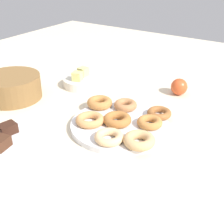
{
  "coord_description": "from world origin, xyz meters",
  "views": [
    {
      "loc": [
        -0.72,
        -0.44,
        0.51
      ],
      "look_at": [
        0.0,
        0.03,
        0.05
      ],
      "focal_mm": 49.19,
      "sensor_mm": 36.0,
      "label": 1
    }
  ],
  "objects_px": {
    "basket": "(12,87)",
    "melon_chunk_right": "(83,72)",
    "donut_1": "(90,120)",
    "donut_plate": "(120,125)",
    "donut_0": "(109,137)",
    "donut_2": "(150,122)",
    "donut_4": "(125,105)",
    "donut_3": "(139,140)",
    "brownie_near": "(0,143)",
    "fruit_bowl": "(82,82)",
    "brownie_far": "(7,129)",
    "cake_plate": "(7,142)",
    "melon_chunk_left": "(77,76)",
    "donut_6": "(100,103)",
    "apple": "(179,87)",
    "donut_7": "(159,113)",
    "donut_5": "(117,120)"
  },
  "relations": [
    {
      "from": "donut_1",
      "to": "donut_plate",
      "type": "bearing_deg",
      "value": -55.39
    },
    {
      "from": "donut_plate",
      "to": "donut_3",
      "type": "xyz_separation_m",
      "value": [
        -0.07,
        -0.11,
        0.02
      ]
    },
    {
      "from": "fruit_bowl",
      "to": "melon_chunk_left",
      "type": "bearing_deg",
      "value": 180.0
    },
    {
      "from": "donut_0",
      "to": "apple",
      "type": "distance_m",
      "value": 0.45
    },
    {
      "from": "melon_chunk_left",
      "to": "cake_plate",
      "type": "bearing_deg",
      "value": -168.88
    },
    {
      "from": "donut_3",
      "to": "donut_2",
      "type": "bearing_deg",
      "value": 12.06
    },
    {
      "from": "fruit_bowl",
      "to": "apple",
      "type": "distance_m",
      "value": 0.4
    },
    {
      "from": "brownie_near",
      "to": "brownie_far",
      "type": "distance_m",
      "value": 0.08
    },
    {
      "from": "donut_6",
      "to": "melon_chunk_left",
      "type": "distance_m",
      "value": 0.22
    },
    {
      "from": "donut_7",
      "to": "brownie_near",
      "type": "bearing_deg",
      "value": 143.96
    },
    {
      "from": "donut_plate",
      "to": "donut_1",
      "type": "height_order",
      "value": "donut_1"
    },
    {
      "from": "fruit_bowl",
      "to": "melon_chunk_left",
      "type": "xyz_separation_m",
      "value": [
        -0.03,
        0.0,
        0.04
      ]
    },
    {
      "from": "cake_plate",
      "to": "fruit_bowl",
      "type": "bearing_deg",
      "value": 10.5
    },
    {
      "from": "basket",
      "to": "donut_0",
      "type": "bearing_deg",
      "value": -97.8
    },
    {
      "from": "donut_1",
      "to": "brownie_far",
      "type": "distance_m",
      "value": 0.25
    },
    {
      "from": "donut_1",
      "to": "brownie_near",
      "type": "distance_m",
      "value": 0.28
    },
    {
      "from": "donut_plate",
      "to": "brownie_far",
      "type": "bearing_deg",
      "value": 132.32
    },
    {
      "from": "basket",
      "to": "fruit_bowl",
      "type": "bearing_deg",
      "value": -32.36
    },
    {
      "from": "donut_plate",
      "to": "donut_4",
      "type": "height_order",
      "value": "donut_4"
    },
    {
      "from": "donut_0",
      "to": "cake_plate",
      "type": "xyz_separation_m",
      "value": [
        -0.16,
        0.26,
        -0.02
      ]
    },
    {
      "from": "donut_4",
      "to": "donut_5",
      "type": "distance_m",
      "value": 0.11
    },
    {
      "from": "donut_6",
      "to": "brownie_near",
      "type": "height_order",
      "value": "donut_6"
    },
    {
      "from": "donut_1",
      "to": "cake_plate",
      "type": "xyz_separation_m",
      "value": [
        -0.21,
        0.15,
        -0.02
      ]
    },
    {
      "from": "donut_plate",
      "to": "melon_chunk_left",
      "type": "xyz_separation_m",
      "value": [
        0.17,
        0.31,
        0.04
      ]
    },
    {
      "from": "donut_4",
      "to": "donut_5",
      "type": "bearing_deg",
      "value": -162.79
    },
    {
      "from": "donut_7",
      "to": "brownie_far",
      "type": "bearing_deg",
      "value": 135.1
    },
    {
      "from": "melon_chunk_right",
      "to": "donut_2",
      "type": "bearing_deg",
      "value": -114.82
    },
    {
      "from": "donut_4",
      "to": "donut_6",
      "type": "height_order",
      "value": "donut_6"
    },
    {
      "from": "donut_1",
      "to": "donut_4",
      "type": "distance_m",
      "value": 0.15
    },
    {
      "from": "donut_0",
      "to": "apple",
      "type": "bearing_deg",
      "value": -3.76
    },
    {
      "from": "cake_plate",
      "to": "basket",
      "type": "height_order",
      "value": "basket"
    },
    {
      "from": "donut_6",
      "to": "donut_2",
      "type": "bearing_deg",
      "value": -96.42
    },
    {
      "from": "fruit_bowl",
      "to": "donut_plate",
      "type": "bearing_deg",
      "value": -122.58
    },
    {
      "from": "donut_0",
      "to": "brownie_far",
      "type": "xyz_separation_m",
      "value": [
        -0.13,
        0.28,
        -0.0
      ]
    },
    {
      "from": "brownie_near",
      "to": "fruit_bowl",
      "type": "distance_m",
      "value": 0.51
    },
    {
      "from": "donut_0",
      "to": "donut_2",
      "type": "height_order",
      "value": "same"
    },
    {
      "from": "donut_6",
      "to": "melon_chunk_right",
      "type": "xyz_separation_m",
      "value": [
        0.17,
        0.2,
        0.02
      ]
    },
    {
      "from": "basket",
      "to": "donut_5",
      "type": "bearing_deg",
      "value": -86.27
    },
    {
      "from": "donut_2",
      "to": "fruit_bowl",
      "type": "bearing_deg",
      "value": 67.74
    },
    {
      "from": "donut_5",
      "to": "fruit_bowl",
      "type": "distance_m",
      "value": 0.37
    },
    {
      "from": "basket",
      "to": "melon_chunk_right",
      "type": "bearing_deg",
      "value": -27.78
    },
    {
      "from": "melon_chunk_left",
      "to": "apple",
      "type": "relative_size",
      "value": 0.56
    },
    {
      "from": "donut_7",
      "to": "melon_chunk_right",
      "type": "relative_size",
      "value": 2.23
    },
    {
      "from": "donut_7",
      "to": "melon_chunk_right",
      "type": "xyz_separation_m",
      "value": [
        0.12,
        0.41,
        0.02
      ]
    },
    {
      "from": "donut_1",
      "to": "brownie_far",
      "type": "relative_size",
      "value": 1.76
    },
    {
      "from": "donut_plate",
      "to": "brownie_far",
      "type": "height_order",
      "value": "brownie_far"
    },
    {
      "from": "donut_plate",
      "to": "donut_3",
      "type": "height_order",
      "value": "donut_3"
    },
    {
      "from": "donut_0",
      "to": "donut_6",
      "type": "distance_m",
      "value": 0.22
    },
    {
      "from": "donut_plate",
      "to": "melon_chunk_left",
      "type": "bearing_deg",
      "value": 61.0
    },
    {
      "from": "donut_6",
      "to": "fruit_bowl",
      "type": "distance_m",
      "value": 0.24
    }
  ]
}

